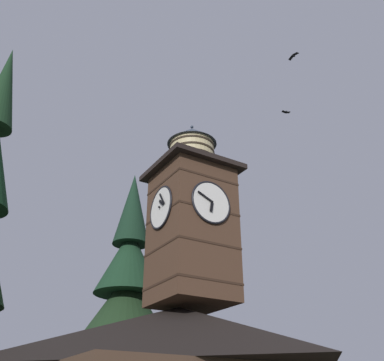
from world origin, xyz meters
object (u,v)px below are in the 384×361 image
at_px(moon, 179,319).
at_px(flying_bird_low, 286,112).
at_px(clock_tower, 192,216).
at_px(flying_bird_high, 294,56).
at_px(pine_tree_behind, 125,325).

height_order(moon, flying_bird_low, flying_bird_low).
xyz_separation_m(clock_tower, flying_bird_low, (-5.44, 1.49, 7.12)).
relative_size(moon, flying_bird_low, 3.39).
xyz_separation_m(clock_tower, moon, (-18.40, -33.60, 2.15)).
xyz_separation_m(flying_bird_high, flying_bird_low, (-0.68, -1.75, -2.55)).
height_order(clock_tower, flying_bird_low, flying_bird_low).
distance_m(clock_tower, moon, 38.37).
height_order(pine_tree_behind, flying_bird_high, flying_bird_high).
bearing_deg(flying_bird_high, clock_tower, -34.23).
bearing_deg(moon, flying_bird_low, 69.72).
relative_size(flying_bird_high, flying_bird_low, 1.37).
relative_size(clock_tower, flying_bird_low, 18.04).
bearing_deg(pine_tree_behind, flying_bird_high, 119.91).
bearing_deg(flying_bird_high, flying_bird_low, -111.13).
relative_size(clock_tower, moon, 5.32).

